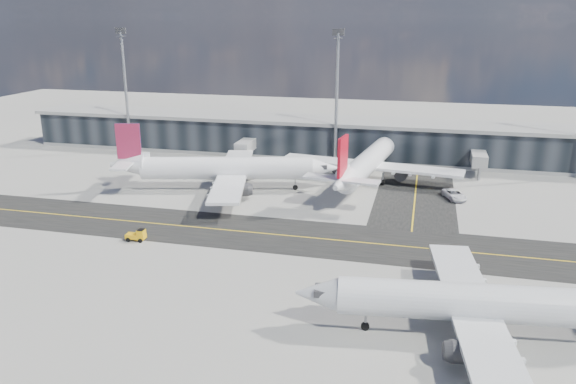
# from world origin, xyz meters

# --- Properties ---
(ground) EXTENTS (300.00, 300.00, 0.00)m
(ground) POSITION_xyz_m (0.00, 0.00, 0.00)
(ground) COLOR gray
(ground) RESTS_ON ground
(taxiway_lanes) EXTENTS (180.00, 63.00, 0.03)m
(taxiway_lanes) POSITION_xyz_m (3.91, 10.74, 0.01)
(taxiway_lanes) COLOR black
(taxiway_lanes) RESTS_ON ground
(terminal_concourse) EXTENTS (152.00, 19.80, 8.80)m
(terminal_concourse) POSITION_xyz_m (0.04, 54.93, 4.09)
(terminal_concourse) COLOR black
(terminal_concourse) RESTS_ON ground
(floodlight_masts) EXTENTS (102.50, 0.70, 28.90)m
(floodlight_masts) POSITION_xyz_m (0.00, 48.00, 15.61)
(floodlight_masts) COLOR gray
(floodlight_masts) RESTS_ON ground
(airliner_af) EXTENTS (42.25, 36.32, 12.63)m
(airliner_af) POSITION_xyz_m (-17.13, 23.72, 4.17)
(airliner_af) COLOR white
(airliner_af) RESTS_ON ground
(airliner_redtail) EXTENTS (36.51, 42.67, 12.64)m
(airliner_redtail) POSITION_xyz_m (8.52, 34.77, 4.18)
(airliner_redtail) COLOR white
(airliner_redtail) RESTS_ON ground
(airliner_near) EXTENTS (39.21, 33.52, 11.61)m
(airliner_near) POSITION_xyz_m (26.44, -18.21, 3.84)
(airliner_near) COLOR silver
(airliner_near) RESTS_ON ground
(baggage_tug) EXTENTS (2.92, 1.63, 1.78)m
(baggage_tug) POSITION_xyz_m (-20.71, -3.20, 0.89)
(baggage_tug) COLOR #E8A80C
(baggage_tug) RESTS_ON ground
(service_van) EXTENTS (4.79, 6.56, 1.66)m
(service_van) POSITION_xyz_m (24.86, 28.26, 0.83)
(service_van) COLOR white
(service_van) RESTS_ON ground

